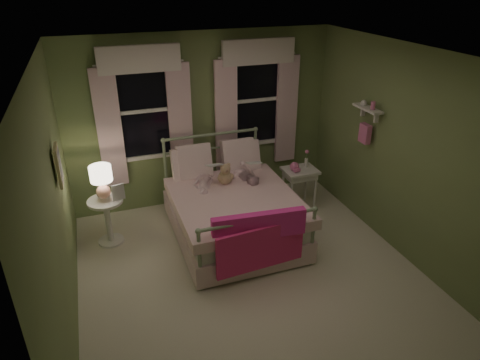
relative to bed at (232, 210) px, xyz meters
name	(u,v)px	position (x,y,z in m)	size (l,w,h in m)	color
room_shell	(252,179)	(-0.07, -0.94, 0.92)	(4.20, 4.20, 4.20)	white
bed	(232,210)	(0.00, 0.00, 0.00)	(1.58, 2.04, 1.18)	white
pink_throw	(260,235)	(0.00, -1.03, 0.23)	(1.10, 0.23, 0.71)	#EE2E97
child_left	(202,161)	(-0.28, 0.42, 0.59)	(0.29, 0.19, 0.81)	#F7D1DD
child_right	(240,157)	(0.28, 0.42, 0.57)	(0.38, 0.30, 0.78)	#F7D1DD
book_left	(207,169)	(-0.28, 0.17, 0.58)	(0.20, 0.27, 0.03)	beige
book_right	(247,166)	(0.28, 0.17, 0.54)	(0.20, 0.27, 0.02)	beige
teddy_bear	(225,175)	(0.00, 0.26, 0.41)	(0.24, 0.20, 0.32)	tan
nightstand_left	(107,215)	(-1.62, 0.36, 0.03)	(0.46, 0.46, 0.65)	white
table_lamp	(101,179)	(-1.62, 0.36, 0.57)	(0.28, 0.28, 0.45)	#F9AC93
book_nightstand	(113,201)	(-1.52, 0.28, 0.27)	(0.16, 0.22, 0.02)	beige
nightstand_right	(300,175)	(1.21, 0.36, 0.17)	(0.50, 0.40, 0.64)	white
pink_toy	(295,167)	(1.11, 0.35, 0.32)	(0.14, 0.19, 0.14)	pink
bud_vase	(307,158)	(1.33, 0.41, 0.41)	(0.06, 0.06, 0.28)	white
window_left	(144,107)	(-0.92, 1.09, 1.24)	(1.34, 0.13, 1.96)	black
window_right	(257,96)	(0.78, 1.09, 1.24)	(1.34, 0.13, 1.96)	black
wall_shelf	(366,121)	(1.83, -0.24, 1.14)	(0.15, 0.50, 0.60)	white
framed_picture	(59,165)	(-2.01, -0.34, 1.12)	(0.03, 0.32, 0.42)	beige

